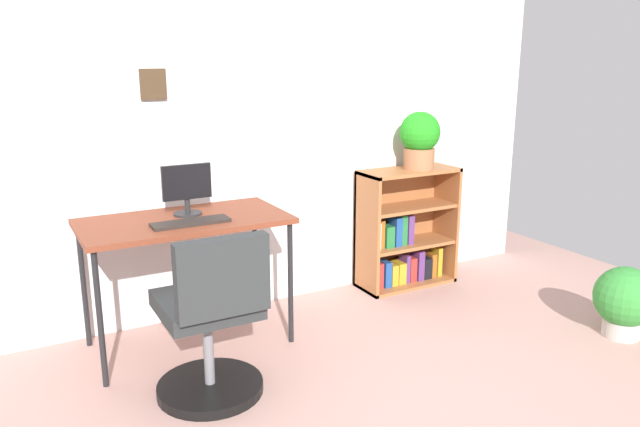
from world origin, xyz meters
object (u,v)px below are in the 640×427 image
Objects in this scene: desk at (185,229)px; potted_plant_on_shelf at (420,138)px; monitor at (187,189)px; keyboard at (191,222)px; bookshelf_low at (402,234)px; potted_plant_floor at (625,300)px; office_chair at (212,328)px.

desk is 1.77m from potted_plant_on_shelf.
monitor is 0.72× the size of potted_plant_on_shelf.
keyboard is at bearing -103.27° from monitor.
bookshelf_low is 2.12× the size of potted_plant_on_shelf.
keyboard is 0.97× the size of potted_plant_floor.
desk is 1.69m from bookshelf_low.
potted_plant_on_shelf is 1.63m from potted_plant_floor.
office_chair reaches higher than keyboard.
office_chair is at bearing 167.87° from potted_plant_floor.
keyboard reaches higher than potted_plant_floor.
bookshelf_low reaches higher than potted_plant_floor.
office_chair is at bearing -98.52° from keyboard.
office_chair is 2.02× the size of potted_plant_floor.
monitor reaches higher than desk.
desk reaches higher than potted_plant_floor.
potted_plant_floor is (0.54, -1.30, -0.83)m from potted_plant_on_shelf.
bookshelf_low is 0.69m from potted_plant_on_shelf.
potted_plant_floor is at bearing -12.13° from office_chair.
desk is at bearing -174.55° from potted_plant_on_shelf.
monitor reaches higher than office_chair.
keyboard is (-0.00, -0.13, 0.07)m from desk.
potted_plant_on_shelf is 0.94× the size of potted_plant_floor.
keyboard is at bearing -170.37° from potted_plant_on_shelf.
office_chair is (-0.07, -0.50, -0.39)m from keyboard.
potted_plant_on_shelf is at bearing 9.63° from keyboard.
office_chair reaches higher than desk.
bookshelf_low is (1.64, 0.34, -0.38)m from keyboard.
keyboard is 0.48× the size of office_chair.
bookshelf_low is (1.64, 0.21, -0.32)m from desk.
potted_plant_floor is (2.34, -0.50, -0.14)m from office_chair.
office_chair is (-0.08, -0.63, -0.32)m from desk.
monitor reaches higher than potted_plant_floor.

